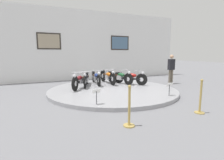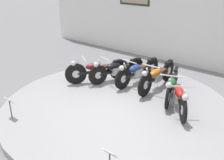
{
  "view_description": "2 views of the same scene",
  "coord_description": "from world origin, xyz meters",
  "px_view_note": "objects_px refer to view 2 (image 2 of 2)",
  "views": [
    {
      "loc": [
        -3.18,
        -7.28,
        1.76
      ],
      "look_at": [
        -0.02,
        0.04,
        0.54
      ],
      "focal_mm": 28.0,
      "sensor_mm": 36.0,
      "label": 1
    },
    {
      "loc": [
        3.67,
        -4.75,
        3.32
      ],
      "look_at": [
        -0.25,
        0.12,
        0.68
      ],
      "focal_mm": 42.0,
      "sensor_mm": 36.0,
      "label": 2
    }
  ],
  "objects_px": {
    "motorcycle_black": "(116,69)",
    "info_placard_front_centre": "(110,157)",
    "motorcycle_maroon": "(97,70)",
    "motorcycle_green": "(172,85)",
    "info_placard_front_left": "(10,103)",
    "motorcycle_orange": "(157,76)",
    "motorcycle_red": "(178,95)",
    "motorcycle_blue": "(137,71)"
  },
  "relations": [
    {
      "from": "motorcycle_orange",
      "to": "motorcycle_green",
      "type": "height_order",
      "value": "motorcycle_orange"
    },
    {
      "from": "motorcycle_maroon",
      "to": "info_placard_front_left",
      "type": "distance_m",
      "value": 2.82
    },
    {
      "from": "info_placard_front_centre",
      "to": "motorcycle_black",
      "type": "bearing_deg",
      "value": 126.5
    },
    {
      "from": "motorcycle_black",
      "to": "motorcycle_maroon",
      "type": "bearing_deg",
      "value": -131.68
    },
    {
      "from": "motorcycle_blue",
      "to": "motorcycle_orange",
      "type": "distance_m",
      "value": 0.67
    },
    {
      "from": "motorcycle_black",
      "to": "motorcycle_red",
      "type": "bearing_deg",
      "value": -11.17
    },
    {
      "from": "motorcycle_red",
      "to": "motorcycle_maroon",
      "type": "bearing_deg",
      "value": 179.96
    },
    {
      "from": "motorcycle_maroon",
      "to": "motorcycle_green",
      "type": "relative_size",
      "value": 0.9
    },
    {
      "from": "motorcycle_black",
      "to": "motorcycle_green",
      "type": "xyz_separation_m",
      "value": [
        1.88,
        -0.0,
        0.0
      ]
    },
    {
      "from": "motorcycle_black",
      "to": "info_placard_front_centre",
      "type": "xyz_separation_m",
      "value": [
        2.42,
        -3.26,
        -0.0
      ]
    },
    {
      "from": "info_placard_front_centre",
      "to": "motorcycle_orange",
      "type": "bearing_deg",
      "value": 108.01
    },
    {
      "from": "motorcycle_blue",
      "to": "motorcycle_orange",
      "type": "xyz_separation_m",
      "value": [
        0.67,
        0.0,
        0.02
      ]
    },
    {
      "from": "motorcycle_orange",
      "to": "info_placard_front_centre",
      "type": "distance_m",
      "value": 3.7
    },
    {
      "from": "motorcycle_green",
      "to": "info_placard_front_centre",
      "type": "distance_m",
      "value": 3.31
    },
    {
      "from": "motorcycle_blue",
      "to": "info_placard_front_left",
      "type": "xyz_separation_m",
      "value": [
        -1.14,
        -3.52,
        -0.01
      ]
    },
    {
      "from": "motorcycle_black",
      "to": "motorcycle_green",
      "type": "relative_size",
      "value": 0.99
    },
    {
      "from": "motorcycle_orange",
      "to": "motorcycle_red",
      "type": "height_order",
      "value": "motorcycle_orange"
    },
    {
      "from": "info_placard_front_centre",
      "to": "motorcycle_maroon",
      "type": "bearing_deg",
      "value": 134.98
    },
    {
      "from": "motorcycle_green",
      "to": "motorcycle_red",
      "type": "height_order",
      "value": "motorcycle_green"
    },
    {
      "from": "motorcycle_red",
      "to": "info_placard_front_left",
      "type": "relative_size",
      "value": 3.17
    },
    {
      "from": "motorcycle_black",
      "to": "motorcycle_orange",
      "type": "distance_m",
      "value": 1.3
    },
    {
      "from": "motorcycle_green",
      "to": "motorcycle_red",
      "type": "xyz_separation_m",
      "value": [
        0.4,
        -0.45,
        -0.0
      ]
    },
    {
      "from": "motorcycle_black",
      "to": "motorcycle_blue",
      "type": "height_order",
      "value": "motorcycle_blue"
    },
    {
      "from": "motorcycle_orange",
      "to": "motorcycle_blue",
      "type": "bearing_deg",
      "value": -179.76
    },
    {
      "from": "motorcycle_red",
      "to": "info_placard_front_left",
      "type": "bearing_deg",
      "value": -135.02
    },
    {
      "from": "info_placard_front_centre",
      "to": "motorcycle_blue",
      "type": "bearing_deg",
      "value": 117.26
    },
    {
      "from": "motorcycle_maroon",
      "to": "motorcycle_red",
      "type": "bearing_deg",
      "value": -0.04
    },
    {
      "from": "motorcycle_orange",
      "to": "motorcycle_red",
      "type": "bearing_deg",
      "value": -35.05
    },
    {
      "from": "motorcycle_black",
      "to": "motorcycle_red",
      "type": "height_order",
      "value": "same"
    },
    {
      "from": "info_placard_front_left",
      "to": "motorcycle_blue",
      "type": "bearing_deg",
      "value": 72.04
    },
    {
      "from": "motorcycle_orange",
      "to": "info_placard_front_left",
      "type": "height_order",
      "value": "motorcycle_orange"
    },
    {
      "from": "motorcycle_maroon",
      "to": "motorcycle_green",
      "type": "xyz_separation_m",
      "value": [
        2.27,
        0.45,
        -0.01
      ]
    },
    {
      "from": "motorcycle_green",
      "to": "info_placard_front_left",
      "type": "relative_size",
      "value": 3.66
    },
    {
      "from": "motorcycle_blue",
      "to": "info_placard_front_left",
      "type": "height_order",
      "value": "motorcycle_blue"
    },
    {
      "from": "motorcycle_green",
      "to": "info_placard_front_left",
      "type": "xyz_separation_m",
      "value": [
        -2.41,
        -3.26,
        -0.01
      ]
    },
    {
      "from": "motorcycle_blue",
      "to": "motorcycle_orange",
      "type": "relative_size",
      "value": 0.97
    },
    {
      "from": "motorcycle_green",
      "to": "motorcycle_orange",
      "type": "bearing_deg",
      "value": 156.99
    },
    {
      "from": "motorcycle_blue",
      "to": "motorcycle_maroon",
      "type": "bearing_deg",
      "value": -144.96
    },
    {
      "from": "motorcycle_green",
      "to": "info_placard_front_centre",
      "type": "bearing_deg",
      "value": -80.61
    },
    {
      "from": "motorcycle_black",
      "to": "motorcycle_orange",
      "type": "xyz_separation_m",
      "value": [
        1.27,
        0.26,
        0.03
      ]
    },
    {
      "from": "motorcycle_green",
      "to": "info_placard_front_left",
      "type": "height_order",
      "value": "motorcycle_green"
    },
    {
      "from": "motorcycle_maroon",
      "to": "motorcycle_black",
      "type": "height_order",
      "value": "motorcycle_maroon"
    }
  ]
}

